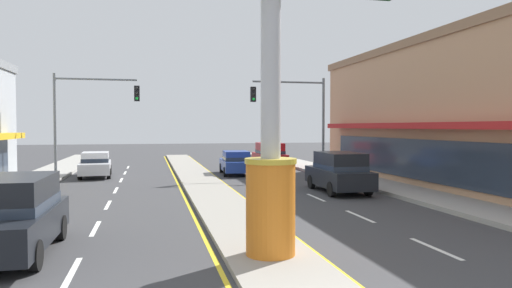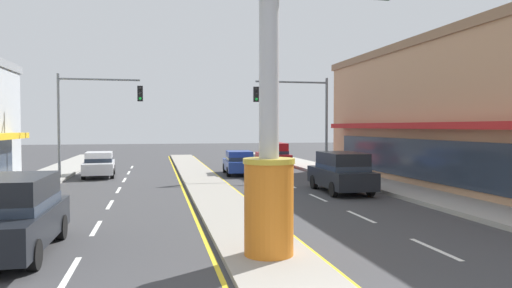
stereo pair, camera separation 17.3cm
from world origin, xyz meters
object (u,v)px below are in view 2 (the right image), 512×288
suv_near_left_lane (273,155)px  sedan_far_left_oncoming (239,162)px  district_sign (269,83)px  traffic_light_left_side (90,107)px  suv_far_right_lane (11,214)px  sedan_mid_left_lane (99,164)px  traffic_light_right_side (300,109)px  suv_near_right_lane (341,172)px

suv_near_left_lane → sedan_far_left_oncoming: bearing=-129.5°
district_sign → traffic_light_left_side: bearing=108.9°
district_sign → suv_far_right_lane: 7.04m
traffic_light_left_side → suv_far_right_lane: 16.92m
district_sign → sedan_mid_left_lane: bearing=106.8°
traffic_light_right_side → suv_far_right_lane: (-12.34, -15.77, -3.26)m
traffic_light_right_side → suv_far_right_lane: 20.29m
district_sign → traffic_light_right_side: 18.72m
district_sign → sedan_far_left_oncoming: (2.72, 19.42, -3.34)m
district_sign → sedan_far_left_oncoming: 19.90m
traffic_light_right_side → suv_near_left_lane: size_ratio=1.33×
district_sign → suv_far_right_lane: size_ratio=1.67×
traffic_light_left_side → suv_near_right_lane: 15.17m
suv_far_right_lane → sedan_far_left_oncoming: (8.75, 17.58, -0.20)m
traffic_light_left_side → traffic_light_right_side: 12.65m
traffic_light_left_side → suv_far_right_lane: bearing=-89.0°
traffic_light_left_side → sedan_mid_left_lane: size_ratio=1.41×
traffic_light_right_side → suv_near_left_lane: (-0.29, 5.81, -3.26)m
suv_near_right_lane → sedan_mid_left_lane: bearing=141.2°
traffic_light_right_side → sedan_far_left_oncoming: 5.30m
suv_far_right_lane → sedan_mid_left_lane: bearing=90.0°
district_sign → suv_near_left_lane: district_sign is taller
traffic_light_left_side → suv_near_left_lane: size_ratio=1.33×
suv_near_left_lane → sedan_mid_left_lane: size_ratio=1.06×
suv_far_right_lane → suv_near_left_lane: (12.05, 21.58, 0.00)m
suv_near_left_lane → sedan_mid_left_lane: bearing=-163.8°
district_sign → suv_near_left_lane: bearing=75.6°
traffic_light_right_side → district_sign: bearing=-109.7°
traffic_light_left_side → suv_near_right_lane: traffic_light_left_side is taller
sedan_mid_left_lane → suv_near_right_lane: bearing=-38.8°
district_sign → sedan_far_left_oncoming: size_ratio=1.76×
traffic_light_left_side → suv_near_left_lane: 13.70m
district_sign → traffic_light_left_side: size_ratio=1.24×
suv_near_left_lane → district_sign: bearing=-104.4°
traffic_light_left_side → sedan_mid_left_lane: (0.28, 1.48, -3.46)m
district_sign → sedan_far_left_oncoming: district_sign is taller
district_sign → traffic_light_left_side: district_sign is taller
suv_near_right_lane → suv_near_left_lane: (-0.00, 13.18, 0.00)m
suv_near_right_lane → suv_near_left_lane: size_ratio=1.00×
suv_near_right_lane → suv_far_right_lane: 14.69m
traffic_light_right_side → suv_near_right_lane: traffic_light_right_side is taller
traffic_light_left_side → suv_near_left_lane: traffic_light_left_side is taller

